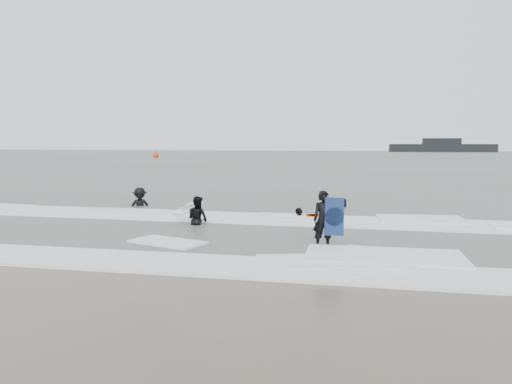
% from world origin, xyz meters
% --- Properties ---
extents(ground, '(320.00, 320.00, 0.00)m').
position_xyz_m(ground, '(0.00, 0.00, 0.00)').
color(ground, brown).
rests_on(ground, ground).
extents(sea, '(320.00, 320.00, 0.00)m').
position_xyz_m(sea, '(0.00, 80.00, 0.06)').
color(sea, '#47544C').
rests_on(sea, ground).
extents(surfer_centre, '(0.62, 0.48, 1.51)m').
position_xyz_m(surfer_centre, '(2.50, 1.92, 0.00)').
color(surfer_centre, black).
rests_on(surfer_centre, ground).
extents(surfer_wading, '(0.93, 0.86, 1.53)m').
position_xyz_m(surfer_wading, '(-1.83, 4.46, 0.00)').
color(surfer_wading, black).
rests_on(surfer_wading, ground).
extents(surfer_breaker, '(1.26, 1.06, 1.69)m').
position_xyz_m(surfer_breaker, '(-5.78, 8.34, 0.00)').
color(surfer_breaker, black).
rests_on(surfer_breaker, ground).
extents(surfer_right_near, '(0.81, 0.96, 1.54)m').
position_xyz_m(surfer_right_near, '(1.18, 6.77, 0.00)').
color(surfer_right_near, black).
rests_on(surfer_right_near, ground).
extents(surfer_right_far, '(0.86, 0.92, 1.59)m').
position_xyz_m(surfer_right_far, '(2.49, 10.02, 0.00)').
color(surfer_right_far, black).
rests_on(surfer_right_far, ground).
extents(surf_foam, '(30.03, 9.06, 0.09)m').
position_xyz_m(surf_foam, '(0.00, 3.70, 0.04)').
color(surf_foam, white).
rests_on(surf_foam, ground).
extents(bodyboards, '(5.69, 5.63, 1.25)m').
position_xyz_m(bodyboards, '(0.72, 4.43, 0.50)').
color(bodyboards, '#0F2049').
rests_on(bodyboards, ground).
extents(buoy, '(1.00, 1.00, 1.65)m').
position_xyz_m(buoy, '(-34.64, 73.46, 0.42)').
color(buoy, red).
rests_on(buoy, ground).
extents(vessel_horizon, '(29.86, 5.33, 4.05)m').
position_xyz_m(vessel_horizon, '(23.53, 145.80, 1.51)').
color(vessel_horizon, black).
rests_on(vessel_horizon, ground).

